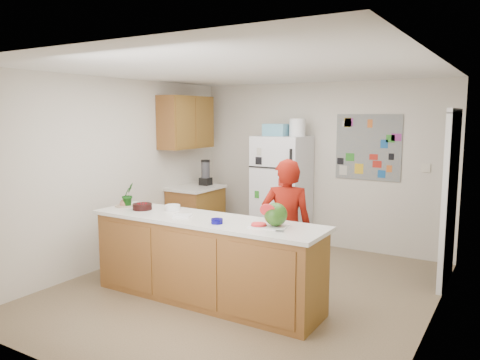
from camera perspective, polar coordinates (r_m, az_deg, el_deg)
The scene contains 26 objects.
floor at distance 5.60m, azimuth 0.55°, elevation -13.26°, with size 4.00×4.50×0.02m, color brown.
wall_back at distance 7.30m, azimuth 9.64°, elevation 1.82°, with size 4.00×0.02×2.50m, color beige.
wall_left at distance 6.52m, azimuth -14.82°, elevation 0.95°, with size 0.02×4.50×2.50m, color beige.
wall_right at distance 4.60m, azimuth 22.67°, elevation -2.23°, with size 0.02×4.50×2.50m, color beige.
ceiling at distance 5.24m, azimuth 0.59°, elevation 13.37°, with size 4.00×4.50×0.02m, color white.
doorway at distance 6.06m, azimuth 24.38°, elevation -2.21°, with size 0.03×0.85×2.04m, color black.
peninsula_base at distance 5.15m, azimuth -4.26°, elevation -9.86°, with size 2.60×0.62×0.88m, color brown.
peninsula_top at distance 5.03m, azimuth -4.32°, elevation -4.87°, with size 2.68×0.70×0.04m, color silver.
side_counter_base at distance 7.45m, azimuth -5.38°, elevation -4.37°, with size 0.60×0.80×0.86m, color brown.
side_counter_top at distance 7.37m, azimuth -5.42°, elevation -0.95°, with size 0.64×0.84×0.04m, color silver.
upper_cabinets at distance 7.32m, azimuth -6.58°, elevation 7.00°, with size 0.35×1.00×0.80m, color brown.
refrigerator at distance 7.18m, azimuth 5.11°, elevation -1.42°, with size 0.75×0.70×1.70m, color silver.
fridge_top_bin at distance 7.14m, azimuth 4.48°, elevation 6.12°, with size 0.35×0.28×0.18m, color #5999B2.
photo_collage at distance 7.01m, azimuth 15.35°, elevation 3.86°, with size 0.95×0.01×0.95m, color slate.
person at distance 5.25m, azimuth 5.67°, elevation -5.78°, with size 0.56×0.37×1.54m, color maroon.
blender_appliance at distance 7.47m, azimuth -4.22°, elevation 0.82°, with size 0.14×0.14×0.38m, color black.
cutting_board at distance 4.64m, azimuth 3.57°, elevation -5.64°, with size 0.35×0.27×0.01m, color silver.
watermelon at distance 4.60m, azimuth 4.37°, elevation -4.21°, with size 0.23×0.23×0.23m, color #1C6311.
watermelon_slice at distance 4.63m, azimuth 2.31°, elevation -5.43°, with size 0.15×0.15×0.02m, color red.
cherry_bowl at distance 5.57m, azimuth -11.83°, elevation -3.19°, with size 0.22×0.22×0.07m, color black.
white_bowl at distance 5.49m, azimuth -8.20°, elevation -3.32°, with size 0.17×0.17×0.06m, color silver.
cobalt_bowl at distance 4.77m, azimuth -2.82°, elevation -5.03°, with size 0.12×0.12×0.05m, color #06035B.
plate at distance 5.81m, azimuth -13.86°, elevation -3.06°, with size 0.23×0.23×0.02m, color beige.
paper_towel at distance 5.12m, azimuth -7.04°, elevation -4.34°, with size 0.18×0.16×0.02m, color white.
keys at distance 4.45m, azimuth 4.88°, elevation -6.23°, with size 0.08×0.04×0.01m, color slate.
potted_plant at distance 5.78m, azimuth -13.49°, elevation -1.74°, with size 0.16×0.13×0.29m, color #17440B.
Camera 1 is at (2.65, -4.49, 2.01)m, focal length 35.00 mm.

